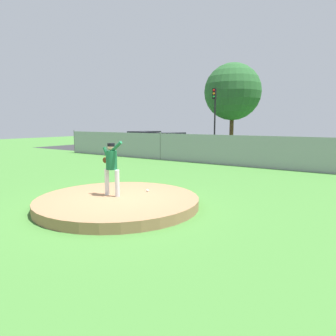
{
  "coord_description": "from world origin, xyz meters",
  "views": [
    {
      "loc": [
        6.14,
        -6.36,
        2.41
      ],
      "look_at": [
        0.38,
        1.99,
        0.92
      ],
      "focal_mm": 33.11,
      "sensor_mm": 36.0,
      "label": 1
    }
  ],
  "objects": [
    {
      "name": "chainlink_fence",
      "position": [
        0.0,
        10.0,
        0.86
      ],
      "size": [
        28.76,
        0.07,
        1.82
      ],
      "color": "gray",
      "rests_on": "ground_plane"
    },
    {
      "name": "baseball",
      "position": [
        0.25,
        1.06,
        0.31
      ],
      "size": [
        0.07,
        0.07,
        0.07
      ],
      "primitive_type": "sphere",
      "color": "white",
      "rests_on": "pitchers_mound"
    },
    {
      "name": "ground_plane",
      "position": [
        0.0,
        6.0,
        0.0
      ],
      "size": [
        80.0,
        80.0,
        0.0
      ],
      "primitive_type": "plane",
      "color": "#427A33"
    },
    {
      "name": "parked_car_burgundy",
      "position": [
        -7.96,
        14.35,
        0.78
      ],
      "size": [
        1.89,
        4.41,
        1.63
      ],
      "color": "maroon",
      "rests_on": "ground_plane"
    },
    {
      "name": "parked_car_silver",
      "position": [
        -10.57,
        14.35,
        0.82
      ],
      "size": [
        2.01,
        4.51,
        1.7
      ],
      "color": "#B7BABF",
      "rests_on": "ground_plane"
    },
    {
      "name": "traffic_light_near",
      "position": [
        -6.14,
        18.65,
        3.63
      ],
      "size": [
        0.28,
        0.46,
        5.36
      ],
      "color": "black",
      "rests_on": "ground_plane"
    },
    {
      "name": "pitcher_youth",
      "position": [
        -0.28,
        0.05,
        1.23
      ],
      "size": [
        0.82,
        0.32,
        1.62
      ],
      "color": "silver",
      "rests_on": "pitchers_mound"
    },
    {
      "name": "tree_tall_centre",
      "position": [
        -6.64,
        23.68,
        5.48
      ],
      "size": [
        5.69,
        5.69,
        8.34
      ],
      "color": "#4C331E",
      "rests_on": "ground_plane"
    },
    {
      "name": "pitchers_mound",
      "position": [
        0.0,
        0.0,
        0.14
      ],
      "size": [
        4.66,
        4.66,
        0.28
      ],
      "primitive_type": "cylinder",
      "color": "#99704C",
      "rests_on": "ground_plane"
    },
    {
      "name": "traffic_cone_orange",
      "position": [
        1.32,
        16.9,
        0.26
      ],
      "size": [
        0.4,
        0.4,
        0.55
      ],
      "color": "orange",
      "rests_on": "asphalt_strip"
    },
    {
      "name": "asphalt_strip",
      "position": [
        0.0,
        14.5,
        0.0
      ],
      "size": [
        44.0,
        7.0,
        0.01
      ],
      "primitive_type": "cube",
      "color": "#2B2B2D",
      "rests_on": "ground_plane"
    }
  ]
}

